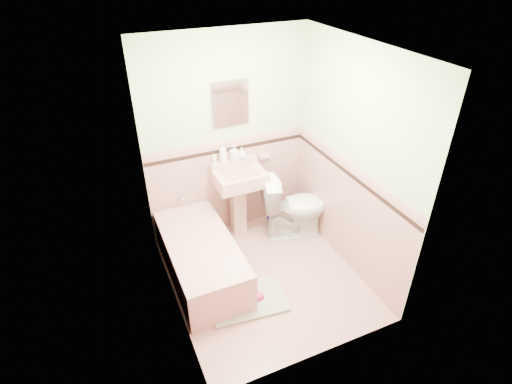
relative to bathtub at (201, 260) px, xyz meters
name	(u,v)px	position (x,y,z in m)	size (l,w,h in m)	color
floor	(265,277)	(0.63, -0.33, -0.23)	(2.20, 2.20, 0.00)	tan
ceiling	(269,49)	(0.63, -0.33, 2.27)	(2.20, 2.20, 0.00)	white
wall_back	(227,139)	(0.63, 0.77, 1.02)	(2.50, 2.50, 0.00)	#F0E4C3
wall_front	(328,251)	(0.63, -1.43, 1.02)	(2.50, 2.50, 0.00)	#F0E4C3
wall_left	(164,206)	(-0.37, -0.33, 1.02)	(2.50, 2.50, 0.00)	#F0E4C3
wall_right	(352,163)	(1.63, -0.33, 1.02)	(2.50, 2.50, 0.00)	#F0E4C3
wainscot_back	(229,187)	(0.63, 0.76, 0.38)	(2.00, 2.00, 0.00)	tan
wainscot_front	(320,309)	(0.63, -1.42, 0.38)	(2.00, 2.00, 0.00)	tan
wainscot_left	(173,261)	(-0.36, -0.33, 0.38)	(2.20, 2.20, 0.00)	tan
wainscot_right	(344,214)	(1.62, -0.33, 0.38)	(2.20, 2.20, 0.00)	tan
accent_back	(228,150)	(0.63, 0.75, 0.90)	(2.00, 2.00, 0.00)	black
accent_front	(325,262)	(0.63, -1.41, 0.90)	(2.00, 2.00, 0.00)	black
accent_left	(168,218)	(-0.35, -0.33, 0.89)	(2.20, 2.20, 0.00)	black
accent_right	(349,174)	(1.61, -0.33, 0.89)	(2.20, 2.20, 0.00)	black
cap_back	(228,142)	(0.63, 0.75, 0.99)	(2.00, 2.00, 0.00)	tan
cap_front	(326,252)	(0.63, -1.41, 0.99)	(2.00, 2.00, 0.00)	tan
cap_left	(167,208)	(-0.35, -0.33, 1.00)	(2.20, 2.20, 0.00)	tan
cap_right	(350,166)	(1.61, -0.33, 1.00)	(2.20, 2.20, 0.00)	tan
bathtub	(201,260)	(0.00, 0.00, 0.00)	(0.70, 1.50, 0.45)	tan
tub_faucet	(181,197)	(0.00, 0.72, 0.41)	(0.04, 0.04, 0.12)	silver
sink	(240,204)	(0.68, 0.53, 0.24)	(0.59, 0.48, 0.93)	tan
sink_faucet	(235,164)	(0.68, 0.67, 0.72)	(0.02, 0.02, 0.10)	silver
medicine_cabinet	(230,103)	(0.68, 0.74, 1.47)	(0.38, 0.04, 0.48)	white
soap_dish	(264,156)	(1.10, 0.73, 0.72)	(0.13, 0.08, 0.04)	tan
soap_bottle_left	(223,153)	(0.55, 0.71, 0.89)	(0.09, 0.10, 0.25)	#B2B2B2
soap_bottle_mid	(234,153)	(0.69, 0.71, 0.86)	(0.09, 0.09, 0.19)	#B2B2B2
soap_bottle_right	(242,153)	(0.79, 0.71, 0.84)	(0.11, 0.11, 0.14)	#B2B2B2
tube	(214,159)	(0.44, 0.71, 0.82)	(0.04, 0.04, 0.12)	white
toilet	(295,206)	(1.32, 0.27, 0.19)	(0.46, 0.81, 0.83)	white
bucket	(276,219)	(1.16, 0.47, -0.09)	(0.26, 0.26, 0.26)	navy
bath_mat	(247,300)	(0.31, -0.58, -0.21)	(0.79, 0.53, 0.03)	gray
shoe	(256,298)	(0.39, -0.62, -0.16)	(0.15, 0.07, 0.06)	#BF1E59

